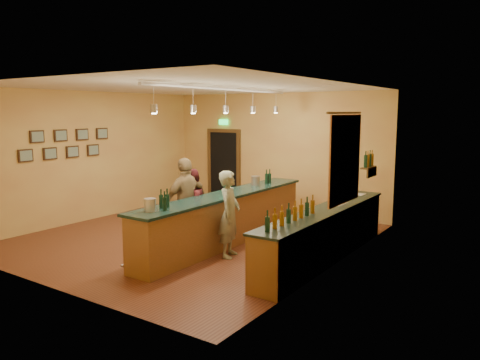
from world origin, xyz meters
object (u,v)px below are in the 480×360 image
Objects in this scene: tasting_bar at (226,215)px; customer_b at (186,203)px; bar_stool at (336,213)px; back_counter at (325,234)px; customer_a at (191,207)px; bartender at (229,214)px.

tasting_bar is 0.86m from customer_b.
bar_stool is at bearing 51.68° from tasting_bar.
customer_a reaches higher than back_counter.
back_counter is at bearing -73.85° from bar_stool.
bar_stool is (-0.52, 1.81, 0.00)m from back_counter.
bar_stool is (2.14, 2.44, -0.29)m from customer_a.
tasting_bar is at bearing 115.47° from customer_a.
customer_b reaches higher than bar_stool.
tasting_bar is 2.54m from bar_stool.
bar_stool is (1.02, 2.65, -0.32)m from bartender.
customer_a is 3.26m from bar_stool.
customer_a is at bearing -141.86° from tasting_bar.
tasting_bar is 3.14× the size of bartender.
back_counter is 1.89m from bar_stool.
bartender reaches higher than customer_a.
bartender is at bearing 97.61° from customer_b.
bartender reaches higher than back_counter.
tasting_bar reaches higher than back_counter.
customer_b is at bearing -132.85° from tasting_bar.
bartender is at bearing -151.63° from back_counter.
back_counter is 7.17× the size of bar_stool.
customer_b reaches higher than back_counter.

